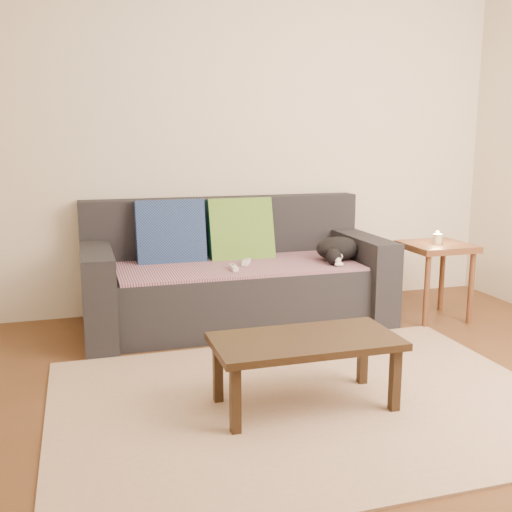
% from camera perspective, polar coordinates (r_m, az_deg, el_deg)
% --- Properties ---
extents(ground, '(4.50, 4.50, 0.00)m').
position_cam_1_polar(ground, '(2.98, 5.89, -14.92)').
color(ground, brown).
rests_on(ground, ground).
extents(back_wall, '(4.50, 0.04, 2.60)m').
position_cam_1_polar(back_wall, '(4.58, -3.53, 11.10)').
color(back_wall, beige).
rests_on(back_wall, ground).
extents(sofa, '(2.10, 0.94, 0.87)m').
position_cam_1_polar(sofa, '(4.28, -2.06, -2.27)').
color(sofa, '#232328').
rests_on(sofa, ground).
extents(throw_blanket, '(1.66, 0.74, 0.02)m').
position_cam_1_polar(throw_blanket, '(4.17, -1.76, -0.94)').
color(throw_blanket, '#422749').
rests_on(throw_blanket, sofa).
extents(cushion_navy, '(0.49, 0.21, 0.50)m').
position_cam_1_polar(cushion_navy, '(4.30, -8.13, 2.04)').
color(cushion_navy, navy).
rests_on(cushion_navy, throw_blanket).
extents(cushion_green, '(0.48, 0.24, 0.49)m').
position_cam_1_polar(cushion_green, '(4.40, -1.48, 2.36)').
color(cushion_green, '#0B462C').
rests_on(cushion_green, throw_blanket).
extents(cat, '(0.41, 0.39, 0.17)m').
position_cam_1_polar(cat, '(4.32, 7.81, 0.62)').
color(cat, black).
rests_on(cat, throw_blanket).
extents(wii_remote_a, '(0.04, 0.15, 0.03)m').
position_cam_1_polar(wii_remote_a, '(3.98, -2.13, -1.15)').
color(wii_remote_a, white).
rests_on(wii_remote_a, throw_blanket).
extents(wii_remote_b, '(0.10, 0.15, 0.03)m').
position_cam_1_polar(wii_remote_b, '(4.17, -0.94, -0.59)').
color(wii_remote_b, white).
rests_on(wii_remote_b, throw_blanket).
extents(side_table, '(0.45, 0.45, 0.56)m').
position_cam_1_polar(side_table, '(4.51, 16.79, -0.08)').
color(side_table, brown).
rests_on(side_table, ground).
extents(candle, '(0.06, 0.06, 0.09)m').
position_cam_1_polar(candle, '(4.49, 16.89, 1.62)').
color(candle, beige).
rests_on(candle, side_table).
extents(rug, '(2.50, 1.80, 0.01)m').
position_cam_1_polar(rug, '(3.10, 4.80, -13.67)').
color(rug, tan).
rests_on(rug, ground).
extents(coffee_table, '(0.90, 0.45, 0.36)m').
position_cam_1_polar(coffee_table, '(2.93, 4.73, -8.61)').
color(coffee_table, black).
rests_on(coffee_table, rug).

